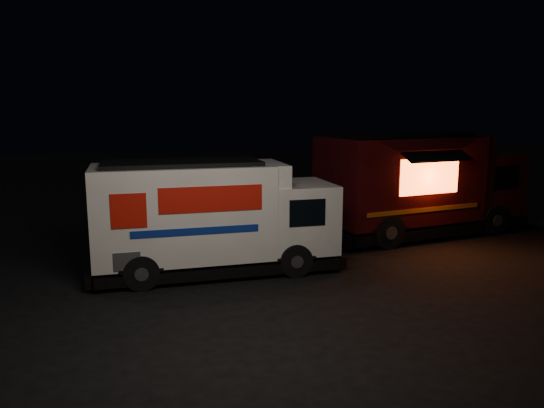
% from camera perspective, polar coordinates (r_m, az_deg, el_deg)
% --- Properties ---
extents(ground, '(80.00, 80.00, 0.00)m').
position_cam_1_polar(ground, '(12.91, 0.25, -8.55)').
color(ground, black).
rests_on(ground, ground).
extents(white_truck, '(6.37, 2.17, 2.89)m').
position_cam_1_polar(white_truck, '(13.56, -5.99, -1.35)').
color(white_truck, silver).
rests_on(white_truck, ground).
extents(red_truck, '(7.60, 3.77, 3.39)m').
position_cam_1_polar(red_truck, '(18.29, 15.85, 2.15)').
color(red_truck, '#34090E').
rests_on(red_truck, ground).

